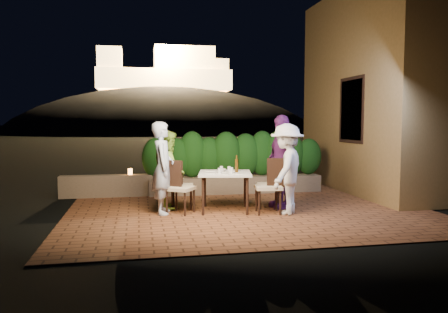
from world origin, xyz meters
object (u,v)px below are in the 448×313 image
object	(u,v)px
beer_bottle	(237,164)
dining_table	(225,191)
chair_right_front	(268,186)
chair_right_back	(268,184)
parapet_lamp	(130,172)
diner_blue	(163,168)
bowl	(222,170)
diner_purple	(281,161)
diner_white	(287,169)
chair_left_back	(182,185)
diner_green	(169,170)
chair_left_front	(180,187)

from	to	relation	value
beer_bottle	dining_table	bearing A→B (deg)	176.17
chair_right_front	beer_bottle	bearing A→B (deg)	-28.61
chair_right_front	chair_right_back	bearing A→B (deg)	-98.93
chair_right_back	parapet_lamp	size ratio (longest dim) A/B	6.97
chair_right_back	diner_blue	bearing A→B (deg)	14.28
bowl	diner_purple	xyz separation A→B (m)	(1.17, -0.21, 0.17)
diner_blue	diner_white	bearing A→B (deg)	-95.95
bowl	chair_left_back	bearing A→B (deg)	173.58
dining_table	parapet_lamp	world-z (taller)	dining_table
diner_blue	chair_right_front	bearing A→B (deg)	-94.55
bowl	chair_right_back	bearing A→B (deg)	-10.57
bowl	diner_green	world-z (taller)	diner_green
chair_right_front	chair_left_front	bearing A→B (deg)	-3.33
beer_bottle	diner_green	distance (m)	1.37
diner_green	diner_white	size ratio (longest dim) A/B	0.92
beer_bottle	chair_right_back	xyz separation A→B (m)	(0.68, 0.13, -0.43)
chair_left_back	diner_purple	xyz separation A→B (m)	(1.97, -0.30, 0.46)
chair_right_back	diner_blue	distance (m)	2.14
dining_table	diner_green	xyz separation A→B (m)	(-1.05, 0.46, 0.40)
chair_right_front	chair_right_back	size ratio (longest dim) A/B	1.07
chair_left_front	chair_right_front	xyz separation A→B (m)	(1.62, -0.31, 0.02)
chair_left_front	dining_table	bearing A→B (deg)	38.83
bowl	diner_purple	bearing A→B (deg)	-10.24
bowl	diner_green	size ratio (longest dim) A/B	0.10
dining_table	bowl	distance (m)	0.49
chair_left_back	parapet_lamp	world-z (taller)	chair_left_back
chair_right_front	parapet_lamp	size ratio (longest dim) A/B	7.47
chair_right_back	parapet_lamp	xyz separation A→B (m)	(-2.74, 1.95, 0.08)
beer_bottle	diner_blue	xyz separation A→B (m)	(-1.42, -0.02, -0.05)
chair_left_front	chair_left_back	xyz separation A→B (m)	(0.07, 0.46, -0.02)
bowl	parapet_lamp	distance (m)	2.56
diner_blue	parapet_lamp	size ratio (longest dim) A/B	12.36
chair_left_front	diner_blue	size ratio (longest dim) A/B	0.58
diner_white	parapet_lamp	distance (m)	3.90
beer_bottle	chair_right_back	size ratio (longest dim) A/B	0.34
chair_left_front	chair_left_back	world-z (taller)	chair_left_front
dining_table	parapet_lamp	xyz separation A→B (m)	(-1.83, 2.07, 0.20)
bowl	chair_left_front	world-z (taller)	chair_left_front
chair_right_front	diner_blue	distance (m)	2.01
beer_bottle	chair_left_back	xyz separation A→B (m)	(-1.03, 0.39, -0.44)
diner_green	diner_purple	size ratio (longest dim) A/B	0.83
bowl	chair_right_back	xyz separation A→B (m)	(0.91, -0.17, -0.28)
dining_table	diner_blue	xyz separation A→B (m)	(-1.20, -0.03, 0.49)
chair_left_back	diner_white	size ratio (longest dim) A/B	0.56
chair_left_front	diner_green	xyz separation A→B (m)	(-0.17, 0.55, 0.28)
bowl	chair_right_back	distance (m)	0.97
chair_left_back	diner_blue	size ratio (longest dim) A/B	0.55
diner_purple	chair_right_front	bearing A→B (deg)	-47.20
beer_bottle	chair_left_front	bearing A→B (deg)	-176.38
diner_blue	bowl	bearing A→B (deg)	-68.76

